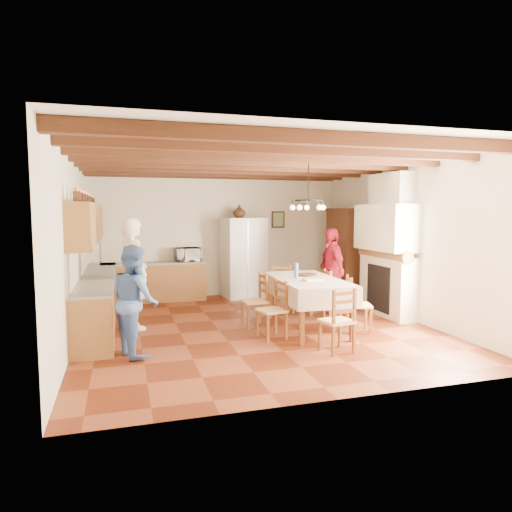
% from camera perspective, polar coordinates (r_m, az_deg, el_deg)
% --- Properties ---
extents(floor, '(6.00, 6.50, 0.02)m').
position_cam_1_polar(floor, '(8.24, -0.08, -8.98)').
color(floor, '#511C0A').
rests_on(floor, ground).
extents(ceiling, '(6.00, 6.50, 0.02)m').
position_cam_1_polar(ceiling, '(8.02, -0.08, 12.38)').
color(ceiling, white).
rests_on(ceiling, ground).
extents(wall_back, '(6.00, 0.02, 3.00)m').
position_cam_1_polar(wall_back, '(11.15, -4.83, 2.72)').
color(wall_back, beige).
rests_on(wall_back, ground).
extents(wall_front, '(6.00, 0.02, 3.00)m').
position_cam_1_polar(wall_front, '(4.96, 10.63, -1.09)').
color(wall_front, beige).
rests_on(wall_front, ground).
extents(wall_left, '(0.02, 6.50, 3.00)m').
position_cam_1_polar(wall_left, '(7.70, -22.10, 0.98)').
color(wall_left, beige).
rests_on(wall_left, ground).
extents(wall_right, '(0.02, 6.50, 3.00)m').
position_cam_1_polar(wall_right, '(9.30, 18.03, 1.86)').
color(wall_right, beige).
rests_on(wall_right, ground).
extents(ceiling_beams, '(6.00, 6.30, 0.16)m').
position_cam_1_polar(ceiling_beams, '(8.01, -0.08, 11.67)').
color(ceiling_beams, '#34190F').
rests_on(ceiling_beams, ground).
extents(lower_cabinets_left, '(0.60, 4.30, 0.86)m').
position_cam_1_polar(lower_cabinets_left, '(8.86, -19.18, -5.33)').
color(lower_cabinets_left, brown).
rests_on(lower_cabinets_left, ground).
extents(lower_cabinets_back, '(2.30, 0.60, 0.86)m').
position_cam_1_polar(lower_cabinets_back, '(10.74, -12.57, -3.25)').
color(lower_cabinets_back, brown).
rests_on(lower_cabinets_back, ground).
extents(countertop_left, '(0.62, 4.30, 0.04)m').
position_cam_1_polar(countertop_left, '(8.79, -19.28, -2.45)').
color(countertop_left, slate).
rests_on(countertop_left, lower_cabinets_left).
extents(countertop_back, '(2.34, 0.62, 0.04)m').
position_cam_1_polar(countertop_back, '(10.68, -12.63, -0.87)').
color(countertop_back, slate).
rests_on(countertop_back, lower_cabinets_back).
extents(backsplash_left, '(0.03, 4.30, 0.60)m').
position_cam_1_polar(backsplash_left, '(8.77, -21.21, -0.43)').
color(backsplash_left, beige).
rests_on(backsplash_left, ground).
extents(backsplash_back, '(2.30, 0.03, 0.60)m').
position_cam_1_polar(backsplash_back, '(10.93, -12.76, 0.96)').
color(backsplash_back, beige).
rests_on(backsplash_back, ground).
extents(upper_cabinets, '(0.35, 4.20, 0.70)m').
position_cam_1_polar(upper_cabinets, '(8.71, -20.31, 3.86)').
color(upper_cabinets, brown).
rests_on(upper_cabinets, ground).
extents(fireplace, '(0.56, 1.60, 2.80)m').
position_cam_1_polar(fireplace, '(9.31, 15.84, 1.32)').
color(fireplace, beige).
rests_on(fireplace, ground).
extents(wall_picture, '(0.34, 0.03, 0.42)m').
position_cam_1_polar(wall_picture, '(11.52, 2.79, 4.57)').
color(wall_picture, black).
rests_on(wall_picture, ground).
extents(refrigerator, '(1.03, 0.88, 1.90)m').
position_cam_1_polar(refrigerator, '(10.95, -1.58, -0.19)').
color(refrigerator, silver).
rests_on(refrigerator, floor).
extents(hutch, '(0.51, 1.18, 2.13)m').
position_cam_1_polar(hutch, '(10.88, 10.96, 0.26)').
color(hutch, '#33180F').
rests_on(hutch, floor).
extents(dining_table, '(1.14, 2.10, 0.90)m').
position_cam_1_polar(dining_table, '(8.02, 6.44, -3.41)').
color(dining_table, silver).
rests_on(dining_table, floor).
extents(chandelier, '(0.47, 0.47, 0.03)m').
position_cam_1_polar(chandelier, '(7.92, 6.56, 6.91)').
color(chandelier, black).
rests_on(chandelier, ground).
extents(chair_left_near, '(0.47, 0.48, 0.96)m').
position_cam_1_polar(chair_left_near, '(7.47, 1.98, -6.66)').
color(chair_left_near, brown).
rests_on(chair_left_near, floor).
extents(chair_left_far, '(0.42, 0.44, 0.96)m').
position_cam_1_polar(chair_left_far, '(8.19, -0.21, -5.54)').
color(chair_left_far, brown).
rests_on(chair_left_far, floor).
extents(chair_right_near, '(0.51, 0.52, 0.96)m').
position_cam_1_polar(chair_right_near, '(8.06, 12.72, -5.87)').
color(chair_right_near, brown).
rests_on(chair_right_near, floor).
extents(chair_right_far, '(0.45, 0.47, 0.96)m').
position_cam_1_polar(chair_right_far, '(8.86, 9.96, -4.77)').
color(chair_right_far, brown).
rests_on(chair_right_far, floor).
extents(chair_end_near, '(0.48, 0.46, 0.96)m').
position_cam_1_polar(chair_end_near, '(6.86, 10.10, -7.86)').
color(chair_end_near, brown).
rests_on(chair_end_near, floor).
extents(chair_end_far, '(0.47, 0.46, 0.96)m').
position_cam_1_polar(chair_end_far, '(9.33, 3.38, -4.17)').
color(chair_end_far, brown).
rests_on(chair_end_far, floor).
extents(person_man, '(0.70, 0.84, 1.96)m').
position_cam_1_polar(person_man, '(8.27, -15.01, -2.10)').
color(person_man, white).
rests_on(person_man, floor).
extents(person_woman_blue, '(0.82, 0.93, 1.60)m').
position_cam_1_polar(person_woman_blue, '(6.79, -14.93, -5.35)').
color(person_woman_blue, '#4465A5').
rests_on(person_woman_blue, floor).
extents(person_woman_red, '(0.46, 1.03, 1.73)m').
position_cam_1_polar(person_woman_red, '(9.47, 9.41, -1.74)').
color(person_woman_red, '#B0182A').
rests_on(person_woman_red, floor).
extents(microwave, '(0.61, 0.44, 0.32)m').
position_cam_1_polar(microwave, '(10.74, -8.52, 0.20)').
color(microwave, silver).
rests_on(microwave, countertop_back).
extents(fridge_vase, '(0.36, 0.36, 0.31)m').
position_cam_1_polar(fridge_vase, '(10.87, -2.11, 5.60)').
color(fridge_vase, '#33180F').
rests_on(fridge_vase, refrigerator).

